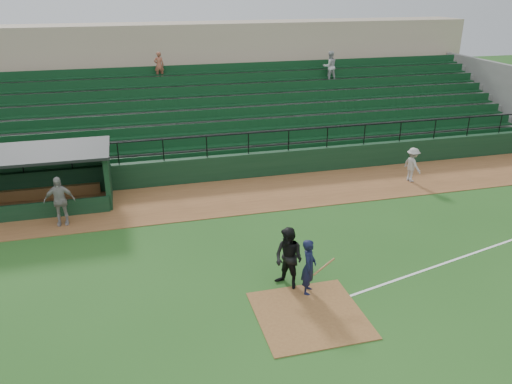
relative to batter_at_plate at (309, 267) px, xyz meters
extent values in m
plane|color=#204E19|center=(-0.36, -0.11, -0.89)|extent=(90.00, 90.00, 0.00)
cube|color=brown|center=(-0.36, 7.89, -0.88)|extent=(40.00, 4.00, 0.03)
cube|color=brown|center=(-0.36, -1.11, -0.88)|extent=(3.00, 3.00, 0.03)
cube|color=white|center=(7.64, 1.09, -0.89)|extent=(17.49, 4.44, 0.01)
cube|color=black|center=(-0.36, 10.09, -0.29)|extent=(36.00, 0.35, 1.20)
cylinder|color=black|center=(-0.36, 10.09, 1.31)|extent=(36.00, 0.06, 0.06)
cube|color=slate|center=(-0.36, 14.99, 0.91)|extent=(36.00, 9.00, 3.60)
cube|color=#0F381B|center=(-0.36, 14.49, 1.36)|extent=(34.56, 8.00, 4.05)
cube|color=slate|center=(17.64, 15.04, 1.21)|extent=(0.35, 9.50, 4.20)
cube|color=tan|center=(-0.36, 21.49, 2.31)|extent=(38.00, 3.00, 6.40)
cube|color=slate|center=(-0.36, 19.49, 2.81)|extent=(36.00, 2.00, 0.20)
imported|color=#B9B9B9|center=(7.40, 16.79, 3.16)|extent=(0.88, 0.69, 1.82)
imported|color=#A4543C|center=(-2.72, 17.79, 3.47)|extent=(0.56, 0.37, 1.53)
cube|color=black|center=(-10.11, 10.29, 0.26)|extent=(8.50, 0.20, 2.30)
cube|color=black|center=(-5.86, 8.99, 0.26)|extent=(0.20, 2.60, 2.30)
cube|color=olive|center=(-10.11, 9.89, -0.64)|extent=(7.65, 0.40, 0.50)
imported|color=black|center=(0.00, 0.00, 0.00)|extent=(0.68, 0.78, 1.79)
cylinder|color=olive|center=(0.40, -0.20, 0.06)|extent=(0.79, 0.34, 0.35)
imported|color=black|center=(-0.49, 0.46, 0.10)|extent=(1.17, 1.23, 1.99)
imported|color=#A6A09B|center=(7.95, 7.55, -0.05)|extent=(0.77, 1.14, 1.64)
imported|color=gray|center=(-7.65, 6.86, 0.12)|extent=(1.15, 0.48, 1.96)
camera|label=1|loc=(-4.89, -12.34, 7.88)|focal=35.64mm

